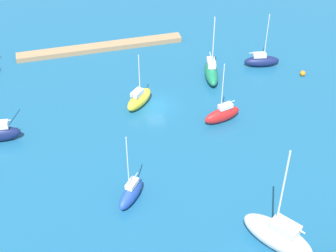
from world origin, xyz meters
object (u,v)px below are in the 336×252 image
object	(u,v)px
pier_dock	(101,47)
mooring_buoy_orange	(303,73)
sailboat_green_near_pier	(211,72)
sailboat_blue_lone_north	(131,193)
sailboat_navy_inner_mooring	(262,61)
sailboat_white_mid_basin	(278,235)
sailboat_yellow_far_south	(139,99)
sailboat_red_far_north	(222,114)

from	to	relation	value
pier_dock	mooring_buoy_orange	size ratio (longest dim) A/B	32.59
sailboat_green_near_pier	sailboat_blue_lone_north	size ratio (longest dim) A/B	1.10
sailboat_navy_inner_mooring	sailboat_green_near_pier	bearing A→B (deg)	-160.49
sailboat_blue_lone_north	sailboat_white_mid_basin	bearing A→B (deg)	91.40
pier_dock	sailboat_green_near_pier	bearing A→B (deg)	138.74
sailboat_yellow_far_south	mooring_buoy_orange	world-z (taller)	sailboat_yellow_far_south
sailboat_green_near_pier	sailboat_blue_lone_north	xyz separation A→B (m)	(16.56, 21.34, -0.08)
sailboat_white_mid_basin	mooring_buoy_orange	bearing A→B (deg)	-66.05
sailboat_yellow_far_south	sailboat_red_far_north	size ratio (longest dim) A/B	0.89
pier_dock	sailboat_green_near_pier	distance (m)	19.45
pier_dock	sailboat_red_far_north	distance (m)	26.39
mooring_buoy_orange	sailboat_red_far_north	bearing A→B (deg)	25.53
mooring_buoy_orange	sailboat_green_near_pier	bearing A→B (deg)	-11.98
sailboat_green_near_pier	sailboat_red_far_north	size ratio (longest dim) A/B	1.15
sailboat_green_near_pier	pier_dock	bearing A→B (deg)	-119.02
sailboat_white_mid_basin	mooring_buoy_orange	xyz separation A→B (m)	(-17.26, -28.43, -1.20)
sailboat_blue_lone_north	sailboat_yellow_far_south	bearing A→B (deg)	-156.12
sailboat_white_mid_basin	sailboat_blue_lone_north	bearing A→B (deg)	17.51
sailboat_red_far_north	sailboat_blue_lone_north	world-z (taller)	sailboat_blue_lone_north
sailboat_white_mid_basin	mooring_buoy_orange	size ratio (longest dim) A/B	15.18
sailboat_yellow_far_south	sailboat_white_mid_basin	bearing A→B (deg)	-118.10
sailboat_navy_inner_mooring	sailboat_red_far_north	world-z (taller)	sailboat_red_far_north
sailboat_navy_inner_mooring	sailboat_blue_lone_north	xyz separation A→B (m)	(25.24, 22.73, 0.14)
sailboat_yellow_far_south	sailboat_green_near_pier	distance (m)	12.56
sailboat_white_mid_basin	sailboat_green_near_pier	bearing A→B (deg)	-41.42
sailboat_blue_lone_north	mooring_buoy_orange	size ratio (longest dim) A/B	11.23
sailboat_navy_inner_mooring	sailboat_green_near_pier	xyz separation A→B (m)	(8.68, 1.39, 0.22)
sailboat_navy_inner_mooring	sailboat_red_far_north	size ratio (longest dim) A/B	0.97
sailboat_red_far_north	sailboat_blue_lone_north	xyz separation A→B (m)	(14.61, 11.01, -0.04)
sailboat_yellow_far_south	mooring_buoy_orange	size ratio (longest dim) A/B	9.62
pier_dock	sailboat_green_near_pier	xyz separation A→B (m)	(-14.61, 12.82, 0.74)
sailboat_green_near_pier	sailboat_yellow_far_south	bearing A→B (deg)	-58.70
sailboat_green_near_pier	sailboat_white_mid_basin	distance (m)	31.54
pier_dock	sailboat_blue_lone_north	distance (m)	34.22
sailboat_blue_lone_north	sailboat_navy_inner_mooring	bearing A→B (deg)	171.10
sailboat_green_near_pier	mooring_buoy_orange	distance (m)	13.94
sailboat_yellow_far_south	sailboat_blue_lone_north	world-z (taller)	sailboat_blue_lone_north
sailboat_red_far_north	sailboat_white_mid_basin	bearing A→B (deg)	72.09
sailboat_yellow_far_south	sailboat_white_mid_basin	size ratio (longest dim) A/B	0.63
sailboat_yellow_far_south	mooring_buoy_orange	bearing A→B (deg)	-42.20
sailboat_navy_inner_mooring	pier_dock	bearing A→B (deg)	164.28
pier_dock	sailboat_yellow_far_south	bearing A→B (deg)	99.21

